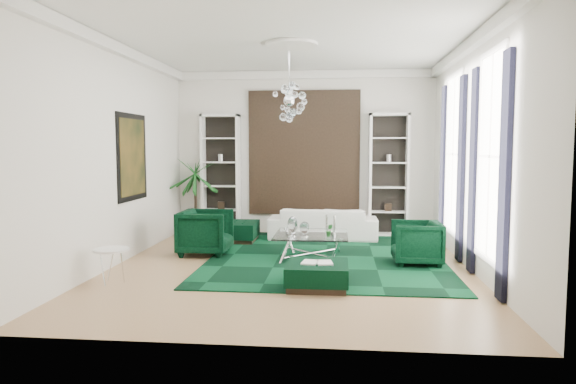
# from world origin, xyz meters

# --- Properties ---
(floor) EXTENTS (6.00, 7.00, 0.02)m
(floor) POSITION_xyz_m (0.00, 0.00, -0.01)
(floor) COLOR tan
(floor) RESTS_ON ground
(ceiling) EXTENTS (6.00, 7.00, 0.02)m
(ceiling) POSITION_xyz_m (0.00, 0.00, 3.81)
(ceiling) COLOR white
(ceiling) RESTS_ON ground
(wall_back) EXTENTS (6.00, 0.02, 3.80)m
(wall_back) POSITION_xyz_m (0.00, 3.51, 1.90)
(wall_back) COLOR silver
(wall_back) RESTS_ON ground
(wall_front) EXTENTS (6.00, 0.02, 3.80)m
(wall_front) POSITION_xyz_m (0.00, -3.51, 1.90)
(wall_front) COLOR silver
(wall_front) RESTS_ON ground
(wall_left) EXTENTS (0.02, 7.00, 3.80)m
(wall_left) POSITION_xyz_m (-3.01, 0.00, 1.90)
(wall_left) COLOR silver
(wall_left) RESTS_ON ground
(wall_right) EXTENTS (0.02, 7.00, 3.80)m
(wall_right) POSITION_xyz_m (3.01, 0.00, 1.90)
(wall_right) COLOR silver
(wall_right) RESTS_ON ground
(crown_molding) EXTENTS (6.00, 7.00, 0.18)m
(crown_molding) POSITION_xyz_m (0.00, 0.00, 3.70)
(crown_molding) COLOR white
(crown_molding) RESTS_ON ceiling
(ceiling_medallion) EXTENTS (0.90, 0.90, 0.05)m
(ceiling_medallion) POSITION_xyz_m (0.00, 0.30, 3.77)
(ceiling_medallion) COLOR white
(ceiling_medallion) RESTS_ON ceiling
(tapestry) EXTENTS (2.50, 0.06, 2.80)m
(tapestry) POSITION_xyz_m (0.00, 3.46, 1.90)
(tapestry) COLOR black
(tapestry) RESTS_ON wall_back
(shelving_left) EXTENTS (0.90, 0.38, 2.80)m
(shelving_left) POSITION_xyz_m (-1.95, 3.31, 1.40)
(shelving_left) COLOR white
(shelving_left) RESTS_ON floor
(shelving_right) EXTENTS (0.90, 0.38, 2.80)m
(shelving_right) POSITION_xyz_m (1.95, 3.31, 1.40)
(shelving_right) COLOR white
(shelving_right) RESTS_ON floor
(painting) EXTENTS (0.04, 1.30, 1.60)m
(painting) POSITION_xyz_m (-2.97, 0.60, 1.85)
(painting) COLOR black
(painting) RESTS_ON wall_left
(window_near) EXTENTS (0.03, 1.10, 2.90)m
(window_near) POSITION_xyz_m (2.99, -0.90, 1.90)
(window_near) COLOR white
(window_near) RESTS_ON wall_right
(curtain_near_a) EXTENTS (0.07, 0.30, 3.25)m
(curtain_near_a) POSITION_xyz_m (2.96, -1.68, 1.65)
(curtain_near_a) COLOR black
(curtain_near_a) RESTS_ON floor
(curtain_near_b) EXTENTS (0.07, 0.30, 3.25)m
(curtain_near_b) POSITION_xyz_m (2.96, -0.12, 1.65)
(curtain_near_b) COLOR black
(curtain_near_b) RESTS_ON floor
(window_far) EXTENTS (0.03, 1.10, 2.90)m
(window_far) POSITION_xyz_m (2.99, 1.50, 1.90)
(window_far) COLOR white
(window_far) RESTS_ON wall_right
(curtain_far_a) EXTENTS (0.07, 0.30, 3.25)m
(curtain_far_a) POSITION_xyz_m (2.96, 0.72, 1.65)
(curtain_far_a) COLOR black
(curtain_far_a) RESTS_ON floor
(curtain_far_b) EXTENTS (0.07, 0.30, 3.25)m
(curtain_far_b) POSITION_xyz_m (2.96, 2.28, 1.65)
(curtain_far_b) COLOR black
(curtain_far_b) RESTS_ON floor
(rug) EXTENTS (4.20, 5.00, 0.02)m
(rug) POSITION_xyz_m (0.59, 0.89, 0.01)
(rug) COLOR black
(rug) RESTS_ON floor
(sofa) EXTENTS (2.37, 0.93, 0.69)m
(sofa) POSITION_xyz_m (0.48, 2.75, 0.35)
(sofa) COLOR white
(sofa) RESTS_ON floor
(armchair_left) EXTENTS (0.94, 0.91, 0.85)m
(armchair_left) POSITION_xyz_m (-1.69, 0.87, 0.43)
(armchair_left) COLOR black
(armchair_left) RESTS_ON floor
(armchair_right) EXTENTS (0.84, 0.81, 0.76)m
(armchair_right) POSITION_xyz_m (2.17, 0.42, 0.38)
(armchair_right) COLOR black
(armchair_right) RESTS_ON floor
(coffee_table) EXTENTS (1.32, 1.32, 0.45)m
(coffee_table) POSITION_xyz_m (0.33, 0.73, 0.23)
(coffee_table) COLOR white
(coffee_table) RESTS_ON floor
(ottoman_side) EXTENTS (0.95, 0.95, 0.42)m
(ottoman_side) POSITION_xyz_m (-1.41, 2.25, 0.21)
(ottoman_side) COLOR black
(ottoman_side) RESTS_ON floor
(ottoman_front) EXTENTS (0.89, 0.89, 0.36)m
(ottoman_front) POSITION_xyz_m (0.52, -1.22, 0.18)
(ottoman_front) COLOR black
(ottoman_front) RESTS_ON floor
(book) EXTENTS (0.45, 0.30, 0.03)m
(book) POSITION_xyz_m (0.52, -1.22, 0.37)
(book) COLOR white
(book) RESTS_ON ottoman_front
(side_table) EXTENTS (0.53, 0.53, 0.51)m
(side_table) POSITION_xyz_m (-2.55, -1.30, 0.25)
(side_table) COLOR white
(side_table) RESTS_ON floor
(palm) EXTENTS (1.44, 1.44, 2.30)m
(palm) POSITION_xyz_m (-2.53, 3.15, 1.15)
(palm) COLOR #19591E
(palm) RESTS_ON floor
(chandelier) EXTENTS (0.82, 0.82, 0.74)m
(chandelier) POSITION_xyz_m (-0.07, 0.60, 2.85)
(chandelier) COLOR white
(chandelier) RESTS_ON ceiling
(table_plant) EXTENTS (0.13, 0.10, 0.23)m
(table_plant) POSITION_xyz_m (0.66, 0.46, 0.57)
(table_plant) COLOR #19591E
(table_plant) RESTS_ON coffee_table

